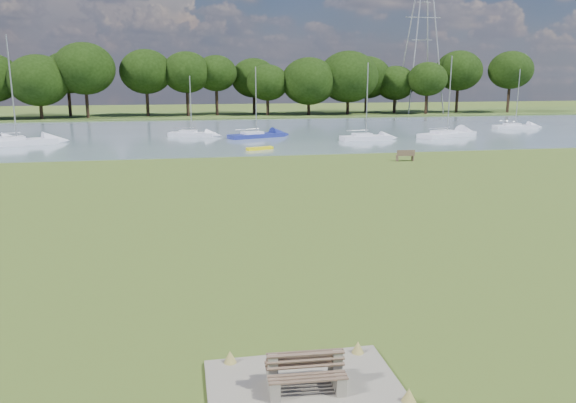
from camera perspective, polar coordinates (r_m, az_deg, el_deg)
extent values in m
plane|color=brown|center=(25.70, -4.99, -2.46)|extent=(220.00, 220.00, 0.00)
cube|color=slate|center=(67.07, -8.67, 6.85)|extent=(220.00, 40.00, 0.10)
cube|color=#4C6626|center=(96.96, -9.38, 8.60)|extent=(220.00, 20.00, 0.40)
cube|color=gray|center=(12.83, 1.75, -18.57)|extent=(4.20, 3.20, 0.10)
cube|color=gray|center=(12.61, -1.53, -17.81)|extent=(0.25, 0.99, 0.41)
cube|color=gray|center=(12.43, -1.54, -16.33)|extent=(0.21, 0.18, 0.51)
cube|color=gray|center=(12.82, 4.99, -17.32)|extent=(0.25, 0.99, 0.41)
cube|color=gray|center=(12.64, 5.02, -15.86)|extent=(0.21, 0.18, 0.51)
cube|color=brown|center=(12.33, 2.02, -17.44)|extent=(1.69, 0.46, 0.04)
cube|color=brown|center=(12.39, 1.84, -15.79)|extent=(1.68, 0.20, 0.41)
cube|color=brown|center=(12.86, 1.53, -16.08)|extent=(1.69, 0.46, 0.04)
cube|color=brown|center=(12.52, 1.72, -15.47)|extent=(1.68, 0.20, 0.41)
cube|color=brown|center=(45.67, 11.03, 4.33)|extent=(0.11, 0.45, 0.45)
cube|color=brown|center=(46.08, 12.54, 4.34)|extent=(0.11, 0.45, 0.45)
cube|color=brown|center=(45.84, 11.80, 4.61)|extent=(1.50, 0.54, 0.05)
cube|color=brown|center=(45.62, 11.89, 4.87)|extent=(1.47, 0.15, 0.44)
cube|color=yellow|center=(51.38, -2.89, 5.41)|extent=(2.60, 1.52, 0.26)
cylinder|color=#A1A1A1|center=(100.78, 12.82, 15.79)|extent=(0.22, 0.22, 24.85)
cylinder|color=#A1A1A1|center=(102.53, 15.09, 15.62)|extent=(0.22, 0.22, 24.85)
cylinder|color=#A1A1A1|center=(104.71, 11.87, 15.71)|extent=(0.22, 0.22, 24.85)
cylinder|color=#A1A1A1|center=(106.39, 14.07, 15.56)|extent=(0.22, 0.22, 24.85)
cube|color=#A1A1A1|center=(103.86, 13.57, 17.72)|extent=(6.39, 0.14, 0.14)
cylinder|color=black|center=(95.06, -23.52, 8.95)|extent=(0.51, 0.51, 3.92)
ellipsoid|color=black|center=(94.96, -23.78, 11.83)|extent=(7.20, 7.20, 6.12)
cylinder|color=black|center=(93.79, -19.31, 9.34)|extent=(0.51, 0.51, 4.22)
ellipsoid|color=black|center=(93.69, -19.54, 12.48)|extent=(8.22, 8.22, 6.99)
cylinder|color=black|center=(93.05, -14.97, 9.32)|extent=(0.51, 0.51, 3.33)
ellipsoid|color=black|center=(92.93, -15.12, 11.83)|extent=(9.25, 9.25, 7.86)
cylinder|color=black|center=(92.81, -10.61, 9.62)|extent=(0.51, 0.51, 3.63)
ellipsoid|color=black|center=(92.70, -10.72, 12.35)|extent=(7.20, 7.20, 6.12)
cylinder|color=black|center=(93.10, -6.24, 9.86)|extent=(0.51, 0.51, 3.92)
ellipsoid|color=black|center=(92.99, -6.31, 12.81)|extent=(8.22, 8.22, 6.99)
cylinder|color=black|center=(93.91, -1.91, 10.04)|extent=(0.51, 0.51, 4.22)
ellipsoid|color=black|center=(93.81, -1.94, 13.19)|extent=(9.25, 9.25, 7.86)
cylinder|color=black|center=(95.26, 2.31, 9.81)|extent=(0.51, 0.51, 3.33)
ellipsoid|color=black|center=(95.14, 2.34, 12.26)|extent=(7.20, 7.20, 6.12)
cylinder|color=black|center=(97.06, 6.41, 9.88)|extent=(0.51, 0.51, 3.63)
ellipsoid|color=black|center=(96.95, 6.47, 12.50)|extent=(8.22, 8.22, 6.99)
cylinder|color=black|center=(99.33, 10.33, 9.91)|extent=(0.51, 0.51, 3.92)
ellipsoid|color=black|center=(99.22, 10.44, 12.67)|extent=(9.25, 9.25, 7.86)
cylinder|color=black|center=(102.03, 14.06, 9.89)|extent=(0.51, 0.51, 4.22)
ellipsoid|color=black|center=(101.93, 14.22, 12.78)|extent=(7.20, 7.20, 6.12)
cylinder|color=black|center=(105.15, 17.57, 9.51)|extent=(0.51, 0.51, 3.33)
ellipsoid|color=black|center=(105.04, 17.72, 11.72)|extent=(8.22, 8.22, 6.99)
cylinder|color=black|center=(108.61, 20.88, 9.44)|extent=(0.51, 0.51, 3.63)
ellipsoid|color=black|center=(108.51, 21.06, 11.77)|extent=(9.25, 9.25, 7.86)
cube|color=silver|center=(60.76, -25.80, 5.54)|extent=(7.43, 4.67, 0.77)
cube|color=silver|center=(60.64, -26.39, 5.92)|extent=(2.94, 2.45, 0.50)
cylinder|color=#A5A8AD|center=(60.45, -26.27, 10.29)|extent=(0.13, 0.13, 9.78)
cube|color=silver|center=(63.62, -9.75, 6.82)|extent=(5.31, 3.11, 0.61)
cube|color=silver|center=(63.72, -10.12, 7.15)|extent=(2.07, 1.68, 0.39)
cylinder|color=#A5A8AD|center=(63.38, -9.86, 9.70)|extent=(0.10, 0.10, 6.15)
cube|color=navy|center=(61.54, -3.23, 6.78)|extent=(6.53, 4.00, 0.61)
cube|color=silver|center=(61.26, -3.65, 7.10)|extent=(2.57, 2.11, 0.39)
cylinder|color=#A5A8AD|center=(61.27, -3.28, 10.20)|extent=(0.10, 0.10, 7.08)
cube|color=silver|center=(77.68, 22.08, 7.11)|extent=(5.59, 1.85, 0.61)
cube|color=silver|center=(77.43, 21.82, 7.40)|extent=(1.99, 1.32, 0.39)
cylinder|color=#A5A8AD|center=(77.47, 22.31, 9.76)|extent=(0.10, 0.10, 6.93)
cube|color=silver|center=(59.48, 7.92, 6.51)|extent=(5.53, 2.02, 0.67)
cube|color=silver|center=(59.26, 7.54, 6.89)|extent=(2.00, 1.36, 0.43)
cylinder|color=#A5A8AD|center=(59.19, 8.03, 10.21)|extent=(0.11, 0.11, 7.42)
cube|color=silver|center=(64.56, 15.86, 6.63)|extent=(7.73, 5.10, 0.67)
cube|color=silver|center=(64.05, 15.55, 6.97)|extent=(3.09, 2.62, 0.43)
cylinder|color=#A5A8AD|center=(64.28, 16.10, 10.38)|extent=(0.12, 0.12, 8.18)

